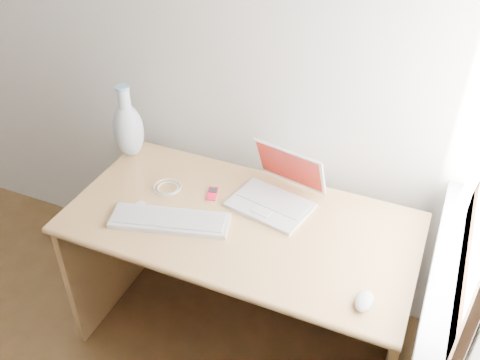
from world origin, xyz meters
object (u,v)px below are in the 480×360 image
at_px(laptop, 274,191).
at_px(vase, 128,128).
at_px(desk, 248,245).
at_px(external_keyboard, 170,220).

relative_size(laptop, vase, 1.01).
bearing_deg(laptop, vase, -172.86).
height_order(desk, external_keyboard, external_keyboard).
relative_size(external_keyboard, vase, 1.38).
relative_size(desk, external_keyboard, 2.84).
height_order(external_keyboard, vase, vase).
bearing_deg(laptop, desk, -119.67).
xyz_separation_m(desk, vase, (-0.64, 0.14, 0.35)).
bearing_deg(external_keyboard, desk, 24.41).
bearing_deg(vase, external_keyboard, -41.04).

